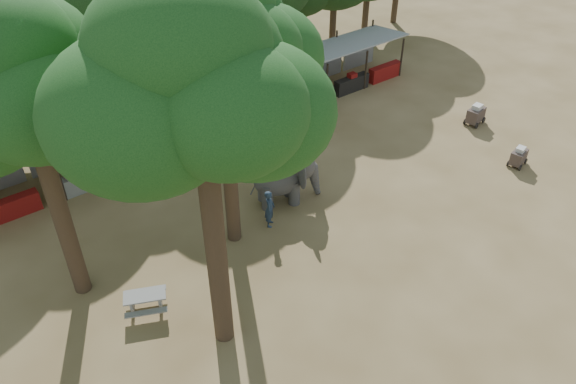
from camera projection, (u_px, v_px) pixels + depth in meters
ground at (392, 290)px, 20.67m from camera, size 100.00×100.00×0.00m
vendor_stalls at (199, 116)px, 28.78m from camera, size 28.00×2.99×2.80m
yard_tree_left at (14, 84)px, 15.90m from camera, size 7.10×6.90×11.02m
yard_tree_center at (190, 86)px, 13.58m from camera, size 7.10×6.90×12.04m
yard_tree_back at (213, 35)px, 17.98m from camera, size 7.10×6.90×11.36m
backdrop_trees at (142, 5)px, 29.48m from camera, size 46.46×5.95×8.33m
elephant at (287, 178)px, 24.36m from camera, size 3.20×2.43×2.38m
handler at (270, 209)px, 23.17m from camera, size 0.72×0.73×1.71m
picnic_table_far at (145, 300)px, 19.65m from camera, size 1.87×1.80×0.73m
cart_front at (519, 156)px, 27.02m from camera, size 1.13×0.87×0.99m
cart_back at (476, 114)px, 30.21m from camera, size 1.27×0.96×1.13m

